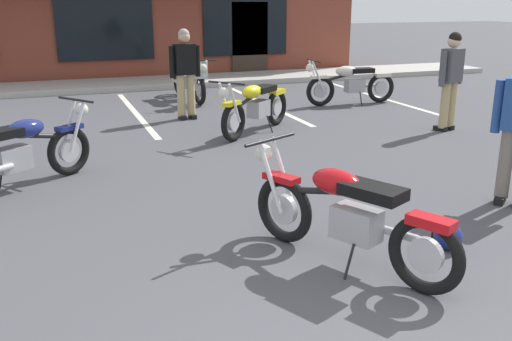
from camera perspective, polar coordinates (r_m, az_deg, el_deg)
ground_plane at (r=6.79m, az=-5.17°, el=-2.24°), size 80.00×80.00×0.00m
sidewalk_kerb at (r=15.23m, az=-14.08°, el=8.32°), size 22.00×1.80×0.14m
brick_storefront_building at (r=18.94m, az=-15.90°, el=15.07°), size 14.84×6.64×3.61m
painted_stall_lines at (r=11.72m, az=-11.95°, el=5.66°), size 11.29×4.80×0.01m
motorcycle_foreground_classic at (r=4.91m, az=9.05°, el=-4.29°), size 1.20×1.95×0.98m
motorcycle_black_cruiser at (r=7.34m, az=-22.58°, el=1.75°), size 1.82×1.44×0.98m
motorcycle_silver_naked at (r=9.68m, az=-0.05°, el=6.47°), size 1.76×1.53×0.98m
motorcycle_blue_standard at (r=12.88m, az=-6.63°, el=9.28°), size 0.66×2.11×0.98m
motorcycle_green_cafe_racer at (r=12.52m, az=9.43°, el=8.64°), size 2.11×0.66×0.98m
person_in_shorts_foreground at (r=10.86m, az=-7.11°, el=10.10°), size 0.61×0.30×1.68m
person_by_back_row at (r=10.33m, az=18.93°, el=8.98°), size 0.60×0.36×1.68m
helmet_on_pavement at (r=5.53m, az=18.63°, el=-6.20°), size 0.26×0.26×0.26m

